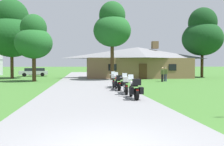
% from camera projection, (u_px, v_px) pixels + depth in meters
% --- Properties ---
extents(ground_plane, '(500.00, 500.00, 0.00)m').
position_uv_depth(ground_plane, '(87.00, 83.00, 25.22)').
color(ground_plane, '#386628').
extents(asphalt_driveway, '(6.40, 80.00, 0.06)m').
position_uv_depth(asphalt_driveway, '(88.00, 84.00, 23.24)').
color(asphalt_driveway, slate).
rests_on(asphalt_driveway, ground).
extents(motorcycle_white_nearest_to_camera, '(0.72, 2.08, 1.30)m').
position_uv_depth(motorcycle_white_nearest_to_camera, '(135.00, 89.00, 13.12)').
color(motorcycle_white_nearest_to_camera, black).
rests_on(motorcycle_white_nearest_to_camera, asphalt_driveway).
extents(motorcycle_white_second_in_row, '(0.70, 2.08, 1.30)m').
position_uv_depth(motorcycle_white_second_in_row, '(126.00, 85.00, 15.52)').
color(motorcycle_white_second_in_row, black).
rests_on(motorcycle_white_second_in_row, asphalt_driveway).
extents(motorcycle_red_third_in_row, '(0.72, 2.08, 1.30)m').
position_uv_depth(motorcycle_red_third_in_row, '(118.00, 83.00, 17.71)').
color(motorcycle_red_third_in_row, black).
rests_on(motorcycle_red_third_in_row, asphalt_driveway).
extents(motorcycle_green_farthest_in_row, '(0.69, 2.08, 1.30)m').
position_uv_depth(motorcycle_green_farthest_in_row, '(114.00, 81.00, 19.91)').
color(motorcycle_green_farthest_in_row, black).
rests_on(motorcycle_green_farthest_in_row, asphalt_driveway).
extents(stone_lodge, '(15.83, 6.99, 5.47)m').
position_uv_depth(stone_lodge, '(137.00, 62.00, 35.88)').
color(stone_lodge, brown).
rests_on(stone_lodge, ground).
extents(bystander_olive_shirt_near_lodge, '(0.31, 0.53, 1.67)m').
position_uv_depth(bystander_olive_shirt_near_lodge, '(162.00, 74.00, 27.41)').
color(bystander_olive_shirt_near_lodge, black).
rests_on(bystander_olive_shirt_near_lodge, ground).
extents(bystander_olive_shirt_beside_signpost, '(0.52, 0.34, 1.69)m').
position_uv_depth(bystander_olive_shirt_beside_signpost, '(165.00, 73.00, 28.11)').
color(bystander_olive_shirt_beside_signpost, navy).
rests_on(bystander_olive_shirt_beside_signpost, ground).
extents(tree_right_of_lodge, '(6.23, 6.23, 10.85)m').
position_uv_depth(tree_right_of_lodge, '(202.00, 34.00, 37.44)').
color(tree_right_of_lodge, '#422D19').
rests_on(tree_right_of_lodge, ground).
extents(tree_left_far, '(6.79, 6.79, 11.18)m').
position_uv_depth(tree_left_far, '(12.00, 31.00, 33.80)').
color(tree_left_far, '#422D19').
rests_on(tree_left_far, ground).
extents(tree_left_near, '(4.28, 4.28, 7.78)m').
position_uv_depth(tree_left_near, '(34.00, 39.00, 27.76)').
color(tree_left_near, '#422D19').
rests_on(tree_left_near, ground).
extents(tree_by_lodge_front, '(4.68, 4.68, 9.80)m').
position_uv_depth(tree_by_lodge_front, '(112.00, 26.00, 29.83)').
color(tree_by_lodge_front, '#422D19').
rests_on(tree_by_lodge_front, ground).
extents(parked_silver_suv_far_left, '(4.85, 2.63, 1.40)m').
position_uv_depth(parked_silver_suv_far_left, '(34.00, 72.00, 40.44)').
color(parked_silver_suv_far_left, '#ADAFB7').
rests_on(parked_silver_suv_far_left, ground).
extents(parked_red_sedan_far_left, '(1.92, 4.20, 1.20)m').
position_uv_depth(parked_red_sedan_far_left, '(36.00, 72.00, 46.92)').
color(parked_red_sedan_far_left, maroon).
rests_on(parked_red_sedan_far_left, ground).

